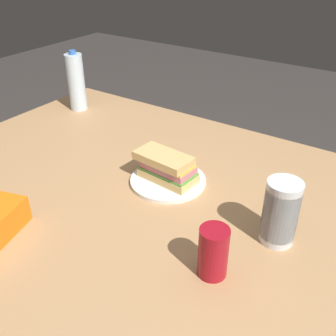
{
  "coord_description": "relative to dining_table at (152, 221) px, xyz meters",
  "views": [
    {
      "loc": [
        -0.54,
        0.72,
        1.37
      ],
      "look_at": [
        0.01,
        -0.1,
        0.77
      ],
      "focal_mm": 41.9,
      "sensor_mm": 36.0,
      "label": 1
    }
  ],
  "objects": [
    {
      "name": "dining_table",
      "position": [
        0.0,
        0.0,
        0.0
      ],
      "size": [
        1.62,
        1.16,
        0.72
      ],
      "color": "tan",
      "rests_on": "ground_plane"
    },
    {
      "name": "paper_plate",
      "position": [
        0.01,
        -0.1,
        0.08
      ],
      "size": [
        0.23,
        0.23,
        0.01
      ],
      "primitive_type": "cylinder",
      "color": "white",
      "rests_on": "dining_table"
    },
    {
      "name": "sandwich",
      "position": [
        0.02,
        -0.1,
        0.13
      ],
      "size": [
        0.19,
        0.11,
        0.08
      ],
      "color": "#DBB26B",
      "rests_on": "paper_plate"
    },
    {
      "name": "soda_can_red",
      "position": [
        -0.27,
        0.15,
        0.14
      ],
      "size": [
        0.07,
        0.07,
        0.12
      ],
      "primitive_type": "cylinder",
      "color": "maroon",
      "rests_on": "dining_table"
    },
    {
      "name": "water_bottle_tall",
      "position": [
        0.65,
        -0.37,
        0.19
      ],
      "size": [
        0.07,
        0.07,
        0.25
      ],
      "color": "silver",
      "rests_on": "dining_table"
    },
    {
      "name": "plastic_cup_stack",
      "position": [
        -0.35,
        -0.04,
        0.16
      ],
      "size": [
        0.08,
        0.08,
        0.17
      ],
      "color": "silver",
      "rests_on": "dining_table"
    }
  ]
}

